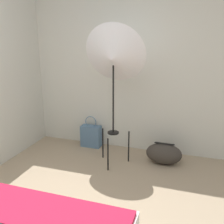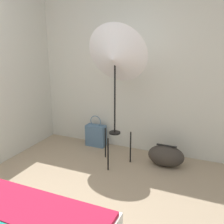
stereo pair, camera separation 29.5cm
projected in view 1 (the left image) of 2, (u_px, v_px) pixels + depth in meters
wall_back at (112, 66)px, 4.02m from camera, size 8.00×0.05×2.60m
photo_umbrella at (113, 57)px, 3.34m from camera, size 0.82×0.49×1.91m
tote_bag at (91, 136)px, 4.27m from camera, size 0.32×0.16×0.52m
duffel_bag at (164, 154)px, 3.70m from camera, size 0.50×0.30×0.31m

